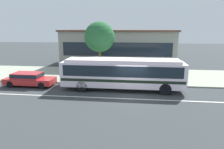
{
  "coord_description": "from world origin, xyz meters",
  "views": [
    {
      "loc": [
        0.26,
        -16.04,
        5.49
      ],
      "look_at": [
        -1.81,
        1.98,
        1.3
      ],
      "focal_mm": 32.44,
      "sensor_mm": 36.0,
      "label": 1
    }
  ],
  "objects_px": {
    "transit_bus": "(123,72)",
    "pedestrian_walking_along_curb": "(134,70)",
    "sedan_behind_bus": "(29,79)",
    "pedestrian_waiting_near_sign": "(127,71)",
    "pedestrian_standing_by_tree": "(116,70)",
    "street_tree_near_stop": "(100,37)",
    "bus_stop_sign": "(162,67)"
  },
  "relations": [
    {
      "from": "pedestrian_walking_along_curb",
      "to": "bus_stop_sign",
      "type": "height_order",
      "value": "bus_stop_sign"
    },
    {
      "from": "sedan_behind_bus",
      "to": "pedestrian_standing_by_tree",
      "type": "relative_size",
      "value": 2.75
    },
    {
      "from": "street_tree_near_stop",
      "to": "pedestrian_waiting_near_sign",
      "type": "bearing_deg",
      "value": -20.38
    },
    {
      "from": "transit_bus",
      "to": "pedestrian_standing_by_tree",
      "type": "distance_m",
      "value": 3.4
    },
    {
      "from": "pedestrian_waiting_near_sign",
      "to": "pedestrian_walking_along_curb",
      "type": "relative_size",
      "value": 1.03
    },
    {
      "from": "pedestrian_walking_along_curb",
      "to": "street_tree_near_stop",
      "type": "relative_size",
      "value": 0.29
    },
    {
      "from": "sedan_behind_bus",
      "to": "pedestrian_waiting_near_sign",
      "type": "xyz_separation_m",
      "value": [
        9.35,
        2.71,
        0.44
      ]
    },
    {
      "from": "pedestrian_walking_along_curb",
      "to": "pedestrian_standing_by_tree",
      "type": "bearing_deg",
      "value": -176.42
    },
    {
      "from": "transit_bus",
      "to": "sedan_behind_bus",
      "type": "relative_size",
      "value": 2.29
    },
    {
      "from": "sedan_behind_bus",
      "to": "bus_stop_sign",
      "type": "distance_m",
      "value": 12.89
    },
    {
      "from": "pedestrian_walking_along_curb",
      "to": "street_tree_near_stop",
      "type": "distance_m",
      "value": 5.14
    },
    {
      "from": "transit_bus",
      "to": "sedan_behind_bus",
      "type": "distance_m",
      "value": 9.09
    },
    {
      "from": "pedestrian_waiting_near_sign",
      "to": "pedestrian_standing_by_tree",
      "type": "xyz_separation_m",
      "value": [
        -1.24,
        0.34,
        -0.05
      ]
    },
    {
      "from": "transit_bus",
      "to": "pedestrian_standing_by_tree",
      "type": "relative_size",
      "value": 6.31
    },
    {
      "from": "sedan_behind_bus",
      "to": "pedestrian_walking_along_curb",
      "type": "relative_size",
      "value": 2.72
    },
    {
      "from": "bus_stop_sign",
      "to": "pedestrian_walking_along_curb",
      "type": "bearing_deg",
      "value": 149.05
    },
    {
      "from": "bus_stop_sign",
      "to": "street_tree_near_stop",
      "type": "relative_size",
      "value": 0.43
    },
    {
      "from": "pedestrian_walking_along_curb",
      "to": "pedestrian_standing_by_tree",
      "type": "height_order",
      "value": "pedestrian_walking_along_curb"
    },
    {
      "from": "transit_bus",
      "to": "pedestrian_walking_along_curb",
      "type": "bearing_deg",
      "value": 72.81
    },
    {
      "from": "pedestrian_waiting_near_sign",
      "to": "pedestrian_walking_along_curb",
      "type": "distance_m",
      "value": 0.87
    },
    {
      "from": "transit_bus",
      "to": "bus_stop_sign",
      "type": "relative_size",
      "value": 4.11
    },
    {
      "from": "sedan_behind_bus",
      "to": "street_tree_near_stop",
      "type": "height_order",
      "value": "street_tree_near_stop"
    },
    {
      "from": "transit_bus",
      "to": "pedestrian_walking_along_curb",
      "type": "relative_size",
      "value": 6.23
    },
    {
      "from": "pedestrian_walking_along_curb",
      "to": "pedestrian_waiting_near_sign",
      "type": "bearing_deg",
      "value": -147.73
    },
    {
      "from": "transit_bus",
      "to": "pedestrian_standing_by_tree",
      "type": "height_order",
      "value": "transit_bus"
    },
    {
      "from": "pedestrian_waiting_near_sign",
      "to": "pedestrian_walking_along_curb",
      "type": "xyz_separation_m",
      "value": [
        0.74,
        0.47,
        -0.03
      ]
    },
    {
      "from": "street_tree_near_stop",
      "to": "pedestrian_walking_along_curb",
      "type": "bearing_deg",
      "value": -10.04
    },
    {
      "from": "pedestrian_waiting_near_sign",
      "to": "street_tree_near_stop",
      "type": "distance_m",
      "value": 4.68
    },
    {
      "from": "transit_bus",
      "to": "sedan_behind_bus",
      "type": "bearing_deg",
      "value": 178.85
    },
    {
      "from": "transit_bus",
      "to": "pedestrian_walking_along_curb",
      "type": "distance_m",
      "value": 3.55
    },
    {
      "from": "transit_bus",
      "to": "pedestrian_walking_along_curb",
      "type": "height_order",
      "value": "transit_bus"
    },
    {
      "from": "street_tree_near_stop",
      "to": "pedestrian_standing_by_tree",
      "type": "bearing_deg",
      "value": -23.56
    }
  ]
}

